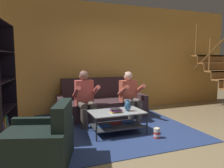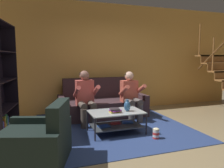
{
  "view_description": "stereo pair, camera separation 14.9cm",
  "coord_description": "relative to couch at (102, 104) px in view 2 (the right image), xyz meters",
  "views": [
    {
      "loc": [
        -1.92,
        -3.27,
        1.44
      ],
      "look_at": [
        -0.33,
        0.85,
        0.92
      ],
      "focal_mm": 35.0,
      "sensor_mm": 36.0,
      "label": 1
    },
    {
      "loc": [
        -1.78,
        -3.32,
        1.44
      ],
      "look_at": [
        -0.33,
        0.85,
        0.92
      ],
      "focal_mm": 35.0,
      "sensor_mm": 36.0,
      "label": 2
    }
  ],
  "objects": [
    {
      "name": "popcorn_tub",
      "position": [
        0.45,
        -1.86,
        -0.19
      ],
      "size": [
        0.12,
        0.12,
        0.2
      ],
      "color": "red",
      "rests_on": "ground"
    },
    {
      "name": "coffee_table",
      "position": [
        -0.11,
        -1.33,
        -0.01
      ],
      "size": [
        1.02,
        0.62,
        0.43
      ],
      "color": "#B1BDBF",
      "rests_on": "ground"
    },
    {
      "name": "ground",
      "position": [
        0.25,
        -1.84,
        -0.29
      ],
      "size": [
        16.8,
        16.8,
        0.0
      ],
      "primitive_type": "plane",
      "color": "#97835E"
    },
    {
      "name": "area_rug",
      "position": [
        -0.06,
        -0.8,
        -0.29
      ],
      "size": [
        3.02,
        3.27,
        0.01
      ],
      "color": "navy",
      "rests_on": "ground"
    },
    {
      "name": "armchair",
      "position": [
        -1.58,
        -2.11,
        -0.01
      ],
      "size": [
        1.16,
        1.18,
        0.85
      ],
      "color": "black",
      "rests_on": "ground"
    },
    {
      "name": "person_seated_left",
      "position": [
        -0.53,
        -0.57,
        0.34
      ],
      "size": [
        0.5,
        0.58,
        1.17
      ],
      "color": "brown",
      "rests_on": "ground"
    },
    {
      "name": "person_seated_right",
      "position": [
        0.53,
        -0.58,
        0.32
      ],
      "size": [
        0.5,
        0.58,
        1.13
      ],
      "color": "#554D4B",
      "rests_on": "ground"
    },
    {
      "name": "book_stack",
      "position": [
        -0.16,
        -1.4,
        0.18
      ],
      "size": [
        0.23,
        0.21,
        0.08
      ],
      "color": "gold",
      "rests_on": "coffee_table"
    },
    {
      "name": "couch",
      "position": [
        0.0,
        0.0,
        0.0
      ],
      "size": [
        2.1,
        0.96,
        0.93
      ],
      "color": "#412C32",
      "rests_on": "ground"
    },
    {
      "name": "vase",
      "position": [
        0.1,
        -1.39,
        0.24
      ],
      "size": [
        0.13,
        0.13,
        0.22
      ],
      "color": "#315C8D",
      "rests_on": "coffee_table"
    },
    {
      "name": "back_partition",
      "position": [
        0.25,
        0.62,
        1.16
      ],
      "size": [
        8.4,
        0.12,
        2.9
      ],
      "primitive_type": "cube",
      "color": "#E4A44E",
      "rests_on": "ground"
    }
  ]
}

